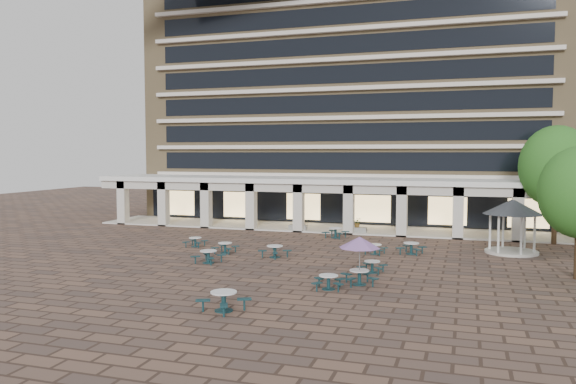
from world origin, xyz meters
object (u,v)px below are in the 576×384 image
object	(u,v)px
gazebo	(512,213)
planter_right	(357,227)
picnic_table_1	(224,299)
planter_left	(298,225)
picnic_table_2	(328,281)

from	to	relation	value
gazebo	planter_right	xyz separation A→B (m)	(-11.27, 5.81, -2.12)
picnic_table_1	planter_left	distance (m)	24.23
picnic_table_2	planter_right	size ratio (longest dim) A/B	1.15
picnic_table_2	planter_right	world-z (taller)	planter_right
picnic_table_1	planter_left	bearing A→B (deg)	119.91
gazebo	planter_left	bearing A→B (deg)	160.42
planter_right	gazebo	bearing A→B (deg)	-27.27
picnic_table_1	gazebo	world-z (taller)	gazebo
planter_left	planter_right	world-z (taller)	planter_right
gazebo	picnic_table_1	bearing A→B (deg)	-124.36
gazebo	planter_left	world-z (taller)	gazebo
picnic_table_1	gazebo	distance (m)	22.02
picnic_table_2	planter_left	bearing A→B (deg)	102.38
picnic_table_2	gazebo	xyz separation A→B (m)	(9.10, 13.16, 2.22)
planter_left	picnic_table_1	bearing A→B (deg)	-80.58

